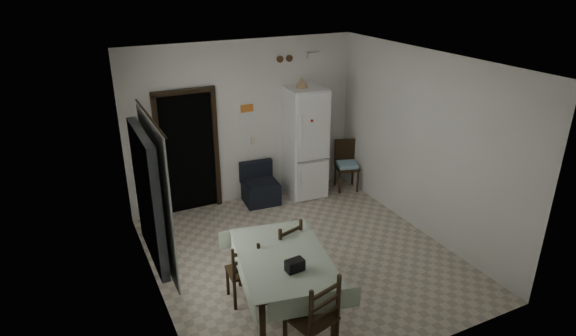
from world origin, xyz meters
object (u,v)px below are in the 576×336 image
Objects in this scene: navy_seat at (261,184)px; dining_chair_far_left at (243,270)px; fridge at (304,143)px; dining_table at (283,285)px; dining_chair_far_right at (282,251)px; corner_chair at (347,166)px; dining_chair_near_head at (311,316)px.

dining_chair_far_left is (-1.30, -2.46, 0.08)m from navy_seat.
fridge is 1.29× the size of dining_table.
dining_chair_far_left is (-2.19, -2.46, -0.58)m from fridge.
dining_chair_far_right is (0.60, 0.11, 0.04)m from dining_chair_far_left.
navy_seat is 0.76× the size of dining_chair_far_right.
dining_chair_far_right is (-2.42, -2.16, 0.01)m from corner_chair.
dining_chair_far_left reaches higher than dining_table.
dining_chair_far_right is at bearing -101.40° from navy_seat.
dining_chair_far_left is at bearing 137.52° from dining_table.
dining_chair_near_head reaches higher than corner_chair.
fridge is at bearing -131.95° from dining_chair_near_head.
dining_chair_far_right is (-1.59, -2.35, -0.54)m from fridge.
fridge is 2.77× the size of navy_seat.
fridge is at bearing -127.89° from dining_chair_far_left.
dining_chair_far_left is 0.82× the size of dining_chair_near_head.
fridge reaches higher than dining_chair_near_head.
navy_seat is at bearing 82.61° from dining_table.
fridge is 1.89× the size of dining_chair_near_head.
dining_table is at bearing -118.29° from fridge.
dining_chair_far_right is 1.39m from dining_chair_near_head.
dining_chair_near_head is at bearing -113.03° from fridge.
corner_chair is 0.88× the size of dining_chair_near_head.
fridge is at bearing -140.21° from dining_chair_far_right.
dining_table is 0.58m from dining_chair_far_left.
navy_seat is at bearing -169.21° from corner_chair.
corner_chair is 4.44m from dining_chair_near_head.
dining_chair_near_head is at bearing -82.35° from dining_table.
dining_chair_far_right is at bearing -120.16° from fridge.
dining_chair_near_head is (0.31, -1.25, 0.10)m from dining_chair_far_left.
dining_chair_far_left is 0.61m from dining_chair_far_right.
dining_chair_far_right is at bearing -120.95° from corner_chair.
corner_chair is 3.24m from dining_chair_far_right.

